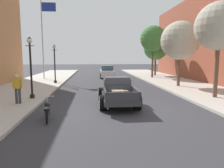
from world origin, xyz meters
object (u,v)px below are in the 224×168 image
Objects in this scene: hotrod_truck_gunmetal at (117,91)px; car_background_white at (107,72)px; street_tree_second at (180,41)px; street_lamp_near at (31,63)px; pedestrian_sidewalk_left at (17,87)px; motorcycle_parked at (47,109)px; flagpole at (44,31)px; street_tree_nearest at (219,26)px; street_lamp_far at (55,61)px; street_tree_farthest at (156,48)px; street_tree_third at (153,39)px.

car_background_white reaches higher than hotrod_truck_gunmetal.
street_lamp_near is at bearing -158.41° from street_tree_second.
car_background_white is 16.79m from pedestrian_sidewalk_left.
street_tree_second is (9.77, 8.74, 3.74)m from motorcycle_parked.
hotrod_truck_gunmetal is 1.29× the size of street_lamp_near.
flagpole is 15.33m from street_tree_second.
flagpole is at bearing 136.94° from street_tree_nearest.
car_background_white is 1.13× the size of street_lamp_far.
hotrod_truck_gunmetal is 0.89× the size of street_tree_farthest.
street_tree_third reaches higher than street_lamp_far.
flagpole is at bearing 117.97° from hotrod_truck_gunmetal.
street_tree_nearest is (6.53, 0.58, 3.90)m from hotrod_truck_gunmetal.
motorcycle_parked is 11.37m from street_tree_nearest.
street_lamp_far is at bearing -156.56° from street_tree_third.
street_tree_farthest is (1.17, 2.58, -1.07)m from street_tree_third.
street_lamp_near is (-5.76, -14.13, 1.62)m from car_background_white.
street_tree_farthest is (1.17, 10.87, -0.17)m from street_tree_second.
flagpole is at bearing 114.03° from street_lamp_far.
motorcycle_parked is 0.35× the size of street_tree_nearest.
street_tree_second reaches higher than street_tree_farthest.
street_tree_nearest is (9.99, 3.43, 4.21)m from motorcycle_parked.
street_lamp_near is 0.42× the size of flagpole.
car_background_white is at bearing 167.83° from street_tree_third.
street_tree_farthest is (10.93, 19.61, 3.57)m from motorcycle_parked.
motorcycle_parked is 4.94m from street_lamp_near.
street_tree_second is at bearing -89.96° from street_tree_third.
hotrod_truck_gunmetal is 1.14× the size of car_background_white.
street_tree_second is 0.87× the size of street_tree_third.
street_lamp_far is 14.88m from street_tree_farthest.
street_tree_second is 8.34m from street_tree_third.
street_lamp_far is 14.74m from street_tree_nearest.
street_tree_farthest is (7.47, 16.76, 3.26)m from hotrod_truck_gunmetal.
hotrod_truck_gunmetal is at bearing -60.37° from street_lamp_far.
street_tree_third is (11.92, 14.38, 4.00)m from pedestrian_sidewalk_left.
street_lamp_far is at bearing 119.63° from hotrod_truck_gunmetal.
street_tree_farthest is at bearing 13.54° from flagpole.
flagpole reaches higher than street_tree_nearest.
street_tree_second is at bearing 92.38° from street_tree_nearest.
street_tree_third reaches higher than pedestrian_sidewalk_left.
flagpole is 18.61m from street_tree_nearest.
pedestrian_sidewalk_left is 21.62m from street_tree_farthest.
street_lamp_far is at bearing 164.07° from street_tree_second.
pedestrian_sidewalk_left is (-5.62, -0.20, 0.33)m from hotrod_truck_gunmetal.
street_tree_nearest is at bearing 18.94° from motorcycle_parked.
motorcycle_parked is at bearing -138.17° from street_tree_second.
car_background_white is at bearing 16.13° from flagpole.
hotrod_truck_gunmetal is at bearing 2.03° from pedestrian_sidewalk_left.
motorcycle_parked is at bearing -161.06° from street_tree_nearest.
street_tree_second reaches higher than motorcycle_parked.
street_tree_third reaches higher than car_background_white.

